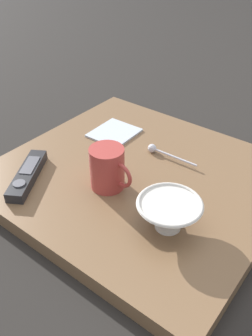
% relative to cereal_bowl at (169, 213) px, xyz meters
% --- Properties ---
extents(ground_plane, '(6.00, 6.00, 0.00)m').
position_rel_cereal_bowl_xyz_m(ground_plane, '(-0.12, -0.16, -0.08)').
color(ground_plane, black).
extents(table, '(0.62, 0.67, 0.04)m').
position_rel_cereal_bowl_xyz_m(table, '(-0.12, -0.16, -0.06)').
color(table, brown).
rests_on(table, ground).
extents(cereal_bowl, '(0.14, 0.14, 0.07)m').
position_rel_cereal_bowl_xyz_m(cereal_bowl, '(0.00, 0.00, 0.00)').
color(cereal_bowl, beige).
rests_on(cereal_bowl, table).
extents(coffee_mug, '(0.08, 0.12, 0.10)m').
position_rel_cereal_bowl_xyz_m(coffee_mug, '(-0.03, -0.19, 0.01)').
color(coffee_mug, '#A53833').
rests_on(coffee_mug, table).
extents(teaspoon, '(0.02, 0.15, 0.02)m').
position_rel_cereal_bowl_xyz_m(teaspoon, '(-0.22, -0.17, -0.03)').
color(teaspoon, silver).
rests_on(teaspoon, table).
extents(tv_remote_near, '(0.18, 0.13, 0.03)m').
position_rel_cereal_bowl_xyz_m(tv_remote_near, '(0.07, -0.36, -0.03)').
color(tv_remote_near, black).
rests_on(tv_remote_near, table).
extents(folded_napkin, '(0.13, 0.12, 0.01)m').
position_rel_cereal_bowl_xyz_m(folded_napkin, '(-0.23, -0.33, -0.04)').
color(folded_napkin, '#B2BCC6').
rests_on(folded_napkin, table).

